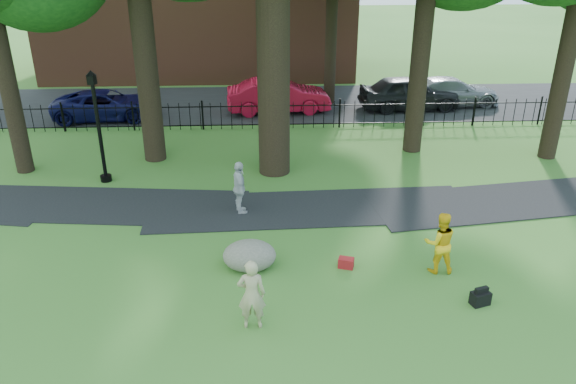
{
  "coord_description": "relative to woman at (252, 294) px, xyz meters",
  "views": [
    {
      "loc": [
        -0.4,
        -11.73,
        7.75
      ],
      "look_at": [
        0.25,
        2.0,
        1.46
      ],
      "focal_mm": 35.0,
      "sensor_mm": 36.0,
      "label": 1
    }
  ],
  "objects": [
    {
      "name": "pedestrian",
      "position": [
        -0.43,
        5.52,
        0.01
      ],
      "size": [
        0.61,
        1.05,
        1.67
      ],
      "primitive_type": "imported",
      "rotation": [
        0.0,
        0.0,
        1.79
      ],
      "color": "#B7B7BD",
      "rests_on": "ground"
    },
    {
      "name": "man",
      "position": [
        4.65,
        2.01,
        -0.02
      ],
      "size": [
        0.81,
        0.64,
        1.63
      ],
      "primitive_type": "imported",
      "rotation": [
        0.0,
        0.0,
        3.11
      ],
      "color": "yellow",
      "rests_on": "ground"
    },
    {
      "name": "woman",
      "position": [
        0.0,
        0.0,
        0.0
      ],
      "size": [
        0.61,
        0.4,
        1.66
      ],
      "primitive_type": "imported",
      "rotation": [
        0.0,
        0.0,
        3.14
      ],
      "color": "tan",
      "rests_on": "ground"
    },
    {
      "name": "red_sedan",
      "position": [
        1.09,
        16.3,
        -0.02
      ],
      "size": [
        5.0,
        2.1,
        1.61
      ],
      "primitive_type": "imported",
      "rotation": [
        0.0,
        0.0,
        1.65
      ],
      "color": "#B30D29",
      "rests_on": "ground"
    },
    {
      "name": "ground",
      "position": [
        0.7,
        1.8,
        -0.83
      ],
      "size": [
        120.0,
        120.0,
        0.0
      ],
      "primitive_type": "plane",
      "color": "#356824",
      "rests_on": "ground"
    },
    {
      "name": "navy_van",
      "position": [
        -6.88,
        15.57,
        -0.16
      ],
      "size": [
        4.9,
        2.5,
        1.33
      ],
      "primitive_type": "imported",
      "rotation": [
        0.0,
        0.0,
        1.63
      ],
      "color": "#0C0D3F",
      "rests_on": "ground"
    },
    {
      "name": "iron_fence",
      "position": [
        0.7,
        13.8,
        -0.23
      ],
      "size": [
        44.0,
        0.04,
        1.2
      ],
      "color": "black",
      "rests_on": "ground"
    },
    {
      "name": "backpack",
      "position": [
        5.23,
        0.55,
        -0.67
      ],
      "size": [
        0.49,
        0.38,
        0.32
      ],
      "primitive_type": "cube",
      "rotation": [
        0.0,
        0.0,
        0.3
      ],
      "color": "black",
      "rests_on": "ground"
    },
    {
      "name": "lamppost",
      "position": [
        -5.15,
        8.22,
        1.06
      ],
      "size": [
        0.38,
        0.38,
        3.85
      ],
      "rotation": [
        0.0,
        0.0,
        -0.23
      ],
      "color": "black",
      "rests_on": "ground"
    },
    {
      "name": "grey_car",
      "position": [
        7.46,
        16.53,
        -0.01
      ],
      "size": [
        4.94,
        2.27,
        1.64
      ],
      "primitive_type": "imported",
      "rotation": [
        0.0,
        0.0,
        1.64
      ],
      "color": "black",
      "rests_on": "ground"
    },
    {
      "name": "street",
      "position": [
        0.7,
        17.8,
        -0.83
      ],
      "size": [
        80.0,
        7.0,
        0.02
      ],
      "primitive_type": "cube",
      "color": "black",
      "rests_on": "ground"
    },
    {
      "name": "footpath",
      "position": [
        1.7,
        5.7,
        -0.83
      ],
      "size": [
        36.07,
        3.85,
        0.03
      ],
      "primitive_type": "cube",
      "rotation": [
        0.0,
        0.0,
        0.03
      ],
      "color": "black",
      "rests_on": "ground"
    },
    {
      "name": "boulder",
      "position": [
        -0.09,
        2.41,
        -0.43
      ],
      "size": [
        1.4,
        1.07,
        0.8
      ],
      "primitive_type": "ellipsoid",
      "rotation": [
        0.0,
        0.0,
        -0.03
      ],
      "color": "#615C51",
      "rests_on": "ground"
    },
    {
      "name": "red_bag",
      "position": [
        2.37,
        2.27,
        -0.7
      ],
      "size": [
        0.44,
        0.35,
        0.26
      ],
      "primitive_type": "cube",
      "rotation": [
        0.0,
        0.0,
        -0.3
      ],
      "color": "maroon",
      "rests_on": "ground"
    },
    {
      "name": "silver_car",
      "position": [
        9.7,
        17.1,
        -0.13
      ],
      "size": [
        4.94,
        2.33,
        1.39
      ],
      "primitive_type": "imported",
      "rotation": [
        0.0,
        0.0,
        1.65
      ],
      "color": "gray",
      "rests_on": "ground"
    }
  ]
}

